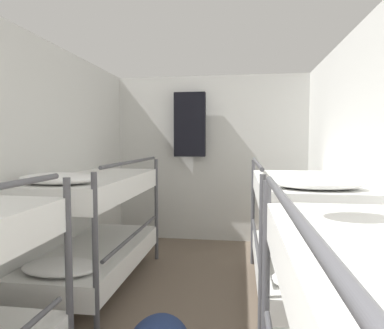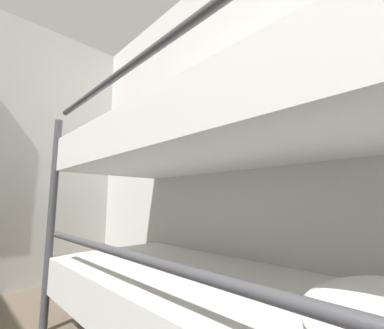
# 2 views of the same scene
# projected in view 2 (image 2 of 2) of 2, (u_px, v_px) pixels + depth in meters

# --- Properties ---
(bunk_stack_right_far) EXTENTS (0.80, 1.81, 1.27)m
(bunk_stack_right_far) POSITION_uv_depth(u_px,v_px,m) (212.00, 215.00, 1.13)
(bunk_stack_right_far) COLOR #4C4C51
(bunk_stack_right_far) RESTS_ON ground_plane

